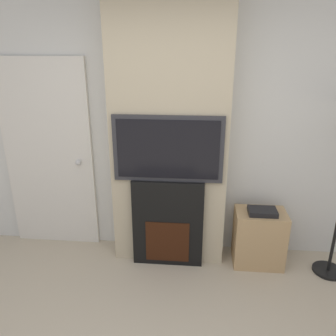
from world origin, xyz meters
TOP-DOWN VIEW (x-y plane):
  - wall_back at (0.00, 2.03)m, footprint 6.00×0.06m
  - chimney_breast at (0.00, 1.84)m, footprint 1.11×0.32m
  - fireplace at (0.00, 1.68)m, footprint 0.70×0.15m
  - television at (0.00, 1.68)m, footprint 1.02×0.07m
  - media_stand at (0.92, 1.74)m, footprint 0.50×0.34m
  - entry_door at (-1.30, 1.97)m, footprint 0.95×0.09m

SIDE VIEW (x-z plane):
  - media_stand at x=0.92m, z-range -0.02..0.61m
  - fireplace at x=0.00m, z-range 0.00..0.91m
  - entry_door at x=-1.30m, z-range 0.00..2.03m
  - television at x=0.00m, z-range 0.91..1.54m
  - wall_back at x=0.00m, z-range 0.00..2.70m
  - chimney_breast at x=0.00m, z-range 0.00..2.70m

